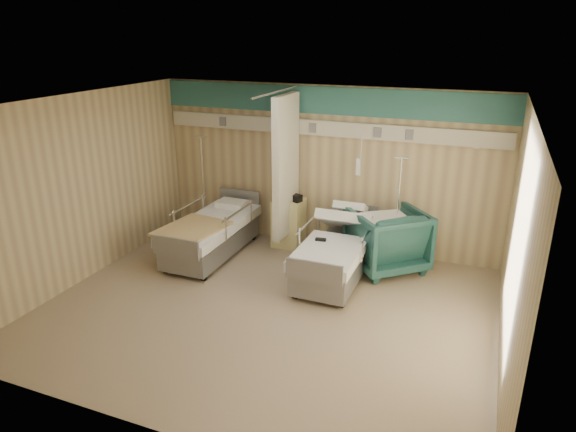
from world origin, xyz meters
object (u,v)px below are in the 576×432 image
(visitor_armchair, at_px, (387,239))
(iv_stand_right, at_px, (395,244))
(bed_right, at_px, (336,258))
(bed_left, at_px, (212,238))
(bedside_cabinet, at_px, (289,223))
(iv_stand_left, at_px, (205,214))

(visitor_armchair, height_order, iv_stand_right, iv_stand_right)
(visitor_armchair, bearing_deg, bed_right, 1.76)
(bed_left, height_order, visitor_armchair, visitor_armchair)
(bedside_cabinet, relative_size, visitor_armchair, 0.77)
(visitor_armchair, bearing_deg, bed_left, -29.06)
(bedside_cabinet, distance_m, iv_stand_left, 1.67)
(visitor_armchair, relative_size, iv_stand_right, 0.61)
(iv_stand_right, bearing_deg, bed_left, -165.60)
(bed_right, xyz_separation_m, bed_left, (-2.20, 0.00, 0.00))
(bed_left, distance_m, bedside_cabinet, 1.39)
(visitor_armchair, distance_m, iv_stand_right, 0.24)
(iv_stand_right, bearing_deg, bedside_cabinet, 175.84)
(bedside_cabinet, xyz_separation_m, visitor_armchair, (1.80, -0.30, 0.08))
(iv_stand_left, bearing_deg, bedside_cabinet, 1.94)
(visitor_armchair, height_order, iv_stand_left, iv_stand_left)
(bed_right, xyz_separation_m, bedside_cabinet, (-1.15, 0.90, 0.11))
(bedside_cabinet, height_order, iv_stand_left, iv_stand_left)
(bed_right, relative_size, iv_stand_right, 1.19)
(bed_left, relative_size, bedside_cabinet, 2.54)
(visitor_armchair, bearing_deg, iv_stand_right, -166.04)
(bed_right, height_order, bedside_cabinet, bedside_cabinet)
(iv_stand_right, relative_size, iv_stand_left, 0.98)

